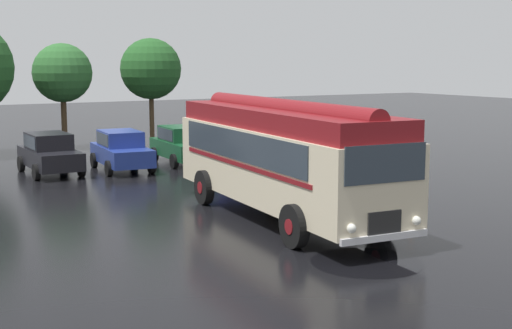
{
  "coord_description": "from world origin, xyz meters",
  "views": [
    {
      "loc": [
        -11.45,
        -17.26,
        4.57
      ],
      "look_at": [
        -0.43,
        1.42,
        1.4
      ],
      "focal_mm": 50.0,
      "sensor_mm": 36.0,
      "label": 1
    }
  ],
  "objects_px": {
    "vintage_bus": "(283,154)",
    "traffic_cone": "(412,206)",
    "car_near_left": "(50,153)",
    "box_van": "(234,131)",
    "car_mid_right": "(182,145)",
    "car_mid_left": "(121,150)"
  },
  "relations": [
    {
      "from": "traffic_cone",
      "to": "box_van",
      "type": "bearing_deg",
      "value": 85.05
    },
    {
      "from": "car_near_left",
      "to": "box_van",
      "type": "distance_m",
      "value": 8.41
    },
    {
      "from": "car_mid_right",
      "to": "box_van",
      "type": "relative_size",
      "value": 0.73
    },
    {
      "from": "car_mid_left",
      "to": "box_van",
      "type": "xyz_separation_m",
      "value": [
        5.55,
        0.23,
        0.52
      ]
    },
    {
      "from": "box_van",
      "to": "traffic_cone",
      "type": "bearing_deg",
      "value": -94.95
    },
    {
      "from": "car_mid_left",
      "to": "box_van",
      "type": "relative_size",
      "value": 0.74
    },
    {
      "from": "car_mid_right",
      "to": "traffic_cone",
      "type": "height_order",
      "value": "car_mid_right"
    },
    {
      "from": "car_mid_right",
      "to": "box_van",
      "type": "bearing_deg",
      "value": -6.82
    },
    {
      "from": "vintage_bus",
      "to": "car_mid_right",
      "type": "xyz_separation_m",
      "value": [
        2.19,
        11.73,
        -1.05
      ]
    },
    {
      "from": "vintage_bus",
      "to": "box_van",
      "type": "height_order",
      "value": "vintage_bus"
    },
    {
      "from": "traffic_cone",
      "to": "car_near_left",
      "type": "bearing_deg",
      "value": 118.55
    },
    {
      "from": "vintage_bus",
      "to": "traffic_cone",
      "type": "xyz_separation_m",
      "value": [
        3.57,
        -1.6,
        -1.62
      ]
    },
    {
      "from": "car_mid_right",
      "to": "traffic_cone",
      "type": "bearing_deg",
      "value": -84.1
    },
    {
      "from": "car_near_left",
      "to": "car_mid_left",
      "type": "distance_m",
      "value": 2.89
    },
    {
      "from": "car_near_left",
      "to": "car_mid_right",
      "type": "height_order",
      "value": "same"
    },
    {
      "from": "car_mid_right",
      "to": "car_near_left",
      "type": "bearing_deg",
      "value": 179.88
    },
    {
      "from": "vintage_bus",
      "to": "traffic_cone",
      "type": "distance_m",
      "value": 4.23
    },
    {
      "from": "traffic_cone",
      "to": "car_mid_left",
      "type": "bearing_deg",
      "value": 109.05
    },
    {
      "from": "car_mid_left",
      "to": "car_mid_right",
      "type": "bearing_deg",
      "value": 9.96
    },
    {
      "from": "vintage_bus",
      "to": "traffic_cone",
      "type": "relative_size",
      "value": 18.7
    },
    {
      "from": "box_van",
      "to": "traffic_cone",
      "type": "relative_size",
      "value": 10.66
    },
    {
      "from": "car_near_left",
      "to": "car_mid_right",
      "type": "relative_size",
      "value": 0.98
    }
  ]
}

